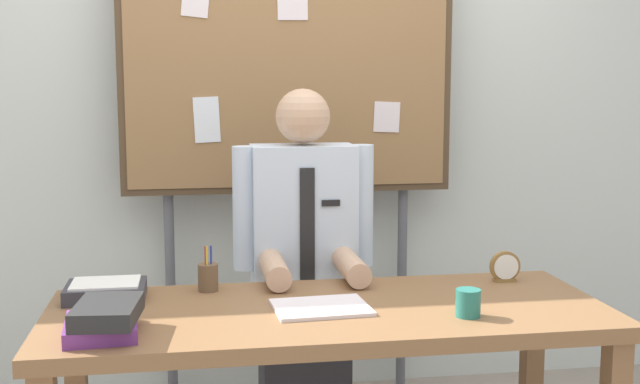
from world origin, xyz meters
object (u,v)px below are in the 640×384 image
Objects in this scene: bulletin_board at (289,63)px; book_stack at (104,319)px; desk at (329,333)px; desk_clock at (505,268)px; pen_holder at (208,277)px; open_notebook at (321,307)px; coffee_mug at (468,303)px; paper_tray at (106,290)px; person at (304,283)px.

book_stack is at bearing -119.54° from bulletin_board.
desk is 0.72m from book_stack.
pen_holder is at bearing 177.84° from desk_clock.
open_notebook is 0.46m from coffee_mug.
bulletin_board is 7.66× the size of book_stack.
book_stack reaches higher than paper_tray.
pen_holder is (-1.07, 0.04, -0.00)m from desk_clock.
desk is 0.84× the size of bulletin_board.
desk_clock is at bearing 16.25° from book_stack.
bulletin_board is 1.33m from paper_tray.
open_notebook is (0.65, 0.16, -0.04)m from book_stack.
bulletin_board is at bearing 88.44° from open_notebook.
coffee_mug is at bearing -19.10° from paper_tray.
desk is 6.40× the size of book_stack.
coffee_mug reaches higher than paper_tray.
coffee_mug is at bearing 0.25° from book_stack.
open_notebook is 1.87× the size of pen_holder.
person is 0.66× the size of bulletin_board.
desk_clock is 1.29× the size of coffee_mug.
book_stack is 0.94× the size of open_notebook.
person reaches higher than desk_clock.
desk is 0.58m from person.
coffee_mug is at bearing -61.53° from person.
desk is 11.23× the size of pen_holder.
desk_clock reaches higher than paper_tray.
bulletin_board reaches higher than desk_clock.
paper_tray is at bearing 160.90° from open_notebook.
book_stack is at bearing -132.14° from person.
paper_tray is at bearing -153.39° from person.
pen_holder reaches higher than coffee_mug.
desk is 0.48m from pen_holder.
paper_tray is (-0.72, -0.36, 0.10)m from person.
person is (0.00, 0.58, 0.02)m from desk.
open_notebook is at bearing 160.92° from coffee_mug.
book_stack is 1.08× the size of paper_tray.
desk is 0.74m from desk_clock.
book_stack is 0.40m from paper_tray.
bulletin_board reaches higher than pen_holder.
coffee_mug is 0.54× the size of pen_holder.
coffee_mug is 0.90m from pen_holder.
bulletin_board reaches higher than desk.
bulletin_board is at bearing 90.01° from desk.
book_stack is at bearing -165.59° from desk.
open_notebook is (-0.03, -0.60, 0.07)m from person.
paper_tray is at bearing -172.40° from pen_holder.
person is 5.08× the size of book_stack.
bulletin_board is 13.45× the size of pen_holder.
person is at bearing 87.24° from open_notebook.
bulletin_board is 1.30m from desk_clock.
bulletin_board is at bearing 60.46° from book_stack.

